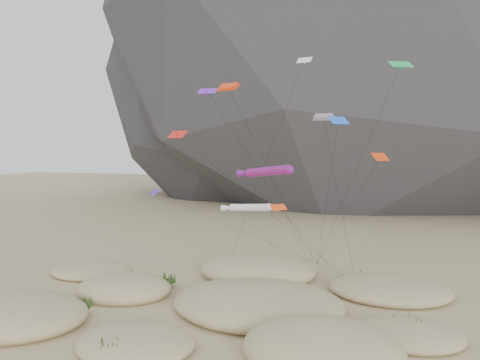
% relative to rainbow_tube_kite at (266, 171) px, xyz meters
% --- Properties ---
extents(ground, '(500.00, 500.00, 0.00)m').
position_rel_rainbow_tube_kite_xyz_m(ground, '(-1.37, -10.38, -13.67)').
color(ground, '#CCB789').
rests_on(ground, ground).
extents(dunes, '(49.15, 35.13, 4.11)m').
position_rel_rainbow_tube_kite_xyz_m(dunes, '(-2.39, -6.43, -12.95)').
color(dunes, '#CCB789').
rests_on(dunes, ground).
extents(dune_grass, '(40.83, 27.89, 1.61)m').
position_rel_rainbow_tube_kite_xyz_m(dune_grass, '(-2.62, -6.57, -12.84)').
color(dune_grass, black).
rests_on(dune_grass, ground).
extents(kite_stakes, '(18.62, 6.16, 0.30)m').
position_rel_rainbow_tube_kite_xyz_m(kite_stakes, '(0.35, 13.40, -13.52)').
color(kite_stakes, '#3F2D1E').
rests_on(kite_stakes, ground).
extents(rainbow_tube_kite, '(7.25, 15.53, 14.51)m').
position_rel_rainbow_tube_kite_xyz_m(rainbow_tube_kite, '(0.00, 0.00, 0.00)').
color(rainbow_tube_kite, red).
rests_on(rainbow_tube_kite, ground).
extents(white_tube_kite, '(6.94, 12.70, 9.99)m').
position_rel_rainbow_tube_kite_xyz_m(white_tube_kite, '(-2.77, 1.75, -4.38)').
color(white_tube_kite, white).
rests_on(white_tube_kite, ground).
extents(orange_parafoil, '(9.89, 14.38, 24.33)m').
position_rel_rainbow_tube_kite_xyz_m(orange_parafoil, '(-5.79, 3.68, 9.88)').
color(orange_parafoil, red).
rests_on(orange_parafoil, ground).
extents(multi_parafoil, '(3.64, 11.46, 20.17)m').
position_rel_rainbow_tube_kite_xyz_m(multi_parafoil, '(6.12, 2.02, 5.82)').
color(multi_parafoil, '#FE451A').
rests_on(multi_parafoil, ground).
extents(delta_kites, '(31.60, 20.08, 26.71)m').
position_rel_rainbow_tube_kite_xyz_m(delta_kites, '(1.02, 0.24, 4.18)').
color(delta_kites, silver).
rests_on(delta_kites, ground).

